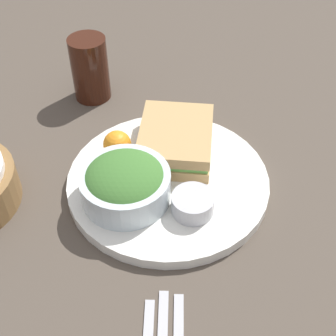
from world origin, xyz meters
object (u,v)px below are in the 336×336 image
at_px(sandwich, 176,140).
at_px(dressing_cup, 193,204).
at_px(salad_bowl, 125,183).
at_px(drink_glass, 90,69).
at_px(plate, 168,181).

relative_size(sandwich, dressing_cup, 2.44).
height_order(salad_bowl, drink_glass, drink_glass).
distance_m(salad_bowl, dressing_cup, 0.10).
distance_m(salad_bowl, drink_glass, 0.29).
bearing_deg(salad_bowl, dressing_cup, -104.01).
bearing_deg(salad_bowl, sandwich, -34.47).
bearing_deg(plate, drink_glass, 32.52).
bearing_deg(dressing_cup, plate, 29.24).
bearing_deg(plate, sandwich, -9.64).
bearing_deg(sandwich, plate, 170.36).
height_order(plate, dressing_cup, dressing_cup).
bearing_deg(sandwich, drink_glass, 42.85).
distance_m(dressing_cup, drink_glass, 0.35).
distance_m(sandwich, dressing_cup, 0.13).
distance_m(plate, salad_bowl, 0.08).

